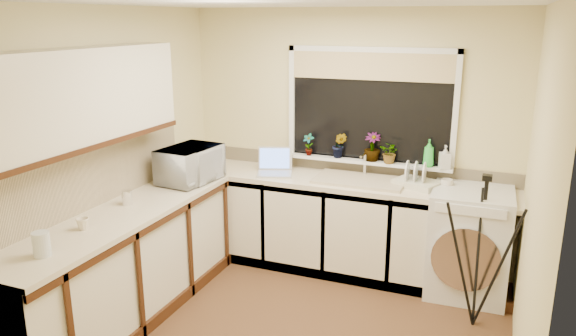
{
  "coord_description": "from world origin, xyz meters",
  "views": [
    {
      "loc": [
        1.37,
        -3.49,
        2.35
      ],
      "look_at": [
        -0.25,
        0.55,
        1.15
      ],
      "focal_mm": 33.96,
      "sensor_mm": 36.0,
      "label": 1
    }
  ],
  "objects_px": {
    "plant_a": "(309,145)",
    "microwave": "(190,164)",
    "plant_d": "(390,153)",
    "cup_back": "(447,184)",
    "steel_jar": "(127,197)",
    "soap_bottle_clear": "(445,157)",
    "kettle": "(184,173)",
    "glass_jug": "(41,244)",
    "laptop": "(275,167)",
    "soap_bottle_green": "(429,153)",
    "plant_c": "(372,147)",
    "dish_rack": "(417,183)",
    "plant_b": "(339,145)",
    "tripod": "(480,253)",
    "cup_left": "(83,224)",
    "washing_machine": "(469,242)"
  },
  "relations": [
    {
      "from": "laptop",
      "to": "plant_b",
      "type": "bearing_deg",
      "value": 3.08
    },
    {
      "from": "plant_a",
      "to": "cup_back",
      "type": "height_order",
      "value": "plant_a"
    },
    {
      "from": "tripod",
      "to": "plant_b",
      "type": "relative_size",
      "value": 5.02
    },
    {
      "from": "plant_a",
      "to": "steel_jar",
      "type": "bearing_deg",
      "value": -123.64
    },
    {
      "from": "plant_b",
      "to": "soap_bottle_clear",
      "type": "height_order",
      "value": "plant_b"
    },
    {
      "from": "plant_d",
      "to": "cup_back",
      "type": "distance_m",
      "value": 0.58
    },
    {
      "from": "washing_machine",
      "to": "kettle",
      "type": "xyz_separation_m",
      "value": [
        -2.42,
        -0.67,
        0.55
      ]
    },
    {
      "from": "tripod",
      "to": "soap_bottle_clear",
      "type": "distance_m",
      "value": 1.02
    },
    {
      "from": "plant_a",
      "to": "microwave",
      "type": "bearing_deg",
      "value": -138.83
    },
    {
      "from": "laptop",
      "to": "microwave",
      "type": "xyz_separation_m",
      "value": [
        -0.61,
        -0.54,
        0.1
      ]
    },
    {
      "from": "microwave",
      "to": "steel_jar",
      "type": "bearing_deg",
      "value": 175.5
    },
    {
      "from": "steel_jar",
      "to": "cup_back",
      "type": "height_order",
      "value": "steel_jar"
    },
    {
      "from": "microwave",
      "to": "kettle",
      "type": "bearing_deg",
      "value": -166.29
    },
    {
      "from": "plant_a",
      "to": "soap_bottle_clear",
      "type": "height_order",
      "value": "plant_a"
    },
    {
      "from": "glass_jug",
      "to": "microwave",
      "type": "relative_size",
      "value": 0.27
    },
    {
      "from": "dish_rack",
      "to": "plant_a",
      "type": "distance_m",
      "value": 1.12
    },
    {
      "from": "steel_jar",
      "to": "microwave",
      "type": "height_order",
      "value": "microwave"
    },
    {
      "from": "tripod",
      "to": "washing_machine",
      "type": "bearing_deg",
      "value": 125.47
    },
    {
      "from": "steel_jar",
      "to": "plant_d",
      "type": "xyz_separation_m",
      "value": [
        1.81,
        1.51,
        0.19
      ]
    },
    {
      "from": "tripod",
      "to": "cup_back",
      "type": "relative_size",
      "value": 11.32
    },
    {
      "from": "laptop",
      "to": "plant_d",
      "type": "distance_m",
      "value": 1.11
    },
    {
      "from": "laptop",
      "to": "plant_c",
      "type": "distance_m",
      "value": 0.95
    },
    {
      "from": "dish_rack",
      "to": "cup_left",
      "type": "bearing_deg",
      "value": -115.59
    },
    {
      "from": "plant_d",
      "to": "cup_back",
      "type": "relative_size",
      "value": 1.85
    },
    {
      "from": "glass_jug",
      "to": "cup_back",
      "type": "xyz_separation_m",
      "value": [
        2.21,
        2.4,
        -0.04
      ]
    },
    {
      "from": "plant_a",
      "to": "plant_c",
      "type": "distance_m",
      "value": 0.63
    },
    {
      "from": "plant_a",
      "to": "cup_back",
      "type": "distance_m",
      "value": 1.36
    },
    {
      "from": "soap_bottle_green",
      "to": "plant_b",
      "type": "bearing_deg",
      "value": 179.36
    },
    {
      "from": "dish_rack",
      "to": "plant_b",
      "type": "xyz_separation_m",
      "value": [
        -0.78,
        0.17,
        0.25
      ]
    },
    {
      "from": "laptop",
      "to": "cup_back",
      "type": "distance_m",
      "value": 1.6
    },
    {
      "from": "laptop",
      "to": "plant_c",
      "type": "xyz_separation_m",
      "value": [
        0.89,
        0.24,
        0.22
      ]
    },
    {
      "from": "laptop",
      "to": "soap_bottle_green",
      "type": "bearing_deg",
      "value": -10.46
    },
    {
      "from": "plant_c",
      "to": "plant_d",
      "type": "xyz_separation_m",
      "value": [
        0.18,
        -0.03,
        -0.03
      ]
    },
    {
      "from": "glass_jug",
      "to": "plant_c",
      "type": "relative_size",
      "value": 0.59
    },
    {
      "from": "dish_rack",
      "to": "soap_bottle_clear",
      "type": "bearing_deg",
      "value": 57.84
    },
    {
      "from": "plant_a",
      "to": "plant_d",
      "type": "relative_size",
      "value": 1.07
    },
    {
      "from": "microwave",
      "to": "plant_a",
      "type": "bearing_deg",
      "value": -43.32
    },
    {
      "from": "microwave",
      "to": "plant_d",
      "type": "height_order",
      "value": "plant_d"
    },
    {
      "from": "cup_left",
      "to": "dish_rack",
      "type": "bearing_deg",
      "value": 43.26
    },
    {
      "from": "dish_rack",
      "to": "steel_jar",
      "type": "distance_m",
      "value": 2.49
    },
    {
      "from": "kettle",
      "to": "microwave",
      "type": "relative_size",
      "value": 0.39
    },
    {
      "from": "plant_c",
      "to": "steel_jar",
      "type": "bearing_deg",
      "value": -136.79
    },
    {
      "from": "soap_bottle_green",
      "to": "plant_d",
      "type": "bearing_deg",
      "value": -177.4
    },
    {
      "from": "glass_jug",
      "to": "dish_rack",
      "type": "bearing_deg",
      "value": 50.37
    },
    {
      "from": "soap_bottle_green",
      "to": "plant_c",
      "type": "bearing_deg",
      "value": 178.77
    },
    {
      "from": "laptop",
      "to": "soap_bottle_green",
      "type": "relative_size",
      "value": 1.63
    },
    {
      "from": "laptop",
      "to": "kettle",
      "type": "relative_size",
      "value": 1.78
    },
    {
      "from": "tripod",
      "to": "steel_jar",
      "type": "xyz_separation_m",
      "value": [
        -2.68,
        -0.74,
        0.34
      ]
    },
    {
      "from": "laptop",
      "to": "dish_rack",
      "type": "xyz_separation_m",
      "value": [
        1.35,
        0.07,
        -0.04
      ]
    },
    {
      "from": "cup_left",
      "to": "microwave",
      "type": "bearing_deg",
      "value": 86.41
    }
  ]
}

